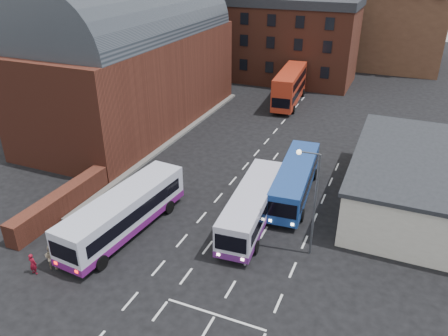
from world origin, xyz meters
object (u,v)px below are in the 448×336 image
at_px(pedestrian_red, 33,264).
at_px(pedestrian_beige, 51,257).
at_px(bus_white_inbound, 252,204).
at_px(street_lamp, 312,195).
at_px(bus_blue, 295,179).
at_px(bus_white_outbound, 124,211).
at_px(bus_red_double, 290,86).

height_order(pedestrian_red, pedestrian_beige, pedestrian_beige).
height_order(bus_white_inbound, street_lamp, street_lamp).
distance_m(bus_blue, pedestrian_beige, 19.00).
xyz_separation_m(bus_white_inbound, street_lamp, (4.55, -1.85, 2.83)).
height_order(street_lamp, pedestrian_red, street_lamp).
height_order(bus_white_outbound, pedestrian_red, bus_white_outbound).
height_order(bus_blue, street_lamp, street_lamp).
bearing_deg(bus_red_double, street_lamp, 102.76).
bearing_deg(pedestrian_beige, pedestrian_red, 36.17).
xyz_separation_m(bus_blue, street_lamp, (2.67, -6.90, 2.82)).
xyz_separation_m(bus_white_outbound, bus_blue, (9.86, 9.59, -0.13)).
relative_size(bus_white_outbound, bus_white_inbound, 1.08).
distance_m(street_lamp, pedestrian_beige, 16.96).
bearing_deg(pedestrian_red, bus_white_outbound, -115.72).
xyz_separation_m(bus_red_double, pedestrian_beige, (-5.01, -38.10, -1.48)).
height_order(bus_white_outbound, street_lamp, street_lamp).
height_order(bus_red_double, pedestrian_beige, bus_red_double).
height_order(bus_blue, bus_red_double, bus_red_double).
bearing_deg(bus_blue, bus_white_inbound, 64.96).
bearing_deg(bus_white_inbound, bus_white_outbound, 25.13).
bearing_deg(bus_red_double, pedestrian_beige, 77.71).
relative_size(bus_red_double, street_lamp, 1.51).
distance_m(bus_white_outbound, bus_white_inbound, 9.18).
bearing_deg(pedestrian_beige, bus_red_double, -112.86).
xyz_separation_m(bus_blue, pedestrian_beige, (-11.90, -14.79, -0.80)).
bearing_deg(bus_blue, pedestrian_beige, 46.61).
height_order(bus_red_double, street_lamp, street_lamp).
relative_size(bus_blue, pedestrian_red, 7.07).
bearing_deg(bus_white_outbound, bus_white_inbound, 34.75).
height_order(bus_white_inbound, pedestrian_beige, bus_white_inbound).
bearing_deg(bus_white_outbound, bus_blue, 49.28).
relative_size(bus_white_inbound, pedestrian_red, 7.05).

